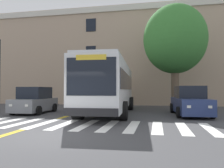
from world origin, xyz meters
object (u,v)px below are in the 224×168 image
(car_grey_near_lane, at_px, (35,101))
(car_navy_far_lane, at_px, (190,102))
(street_tree_curbside_large, at_px, (175,39))
(city_bus, at_px, (110,86))

(car_grey_near_lane, distance_m, car_navy_far_lane, 10.39)
(car_navy_far_lane, xyz_separation_m, street_tree_curbside_large, (-0.53, 3.85, 4.90))
(street_tree_curbside_large, bearing_deg, car_navy_far_lane, -82.17)
(city_bus, height_order, car_grey_near_lane, city_bus)
(car_grey_near_lane, height_order, street_tree_curbside_large, street_tree_curbside_large)
(car_navy_far_lane, relative_size, street_tree_curbside_large, 0.56)
(city_bus, bearing_deg, street_tree_curbside_large, 36.86)
(car_navy_far_lane, height_order, street_tree_curbside_large, street_tree_curbside_large)
(car_grey_near_lane, relative_size, street_tree_curbside_large, 0.46)
(city_bus, height_order, car_navy_far_lane, city_bus)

